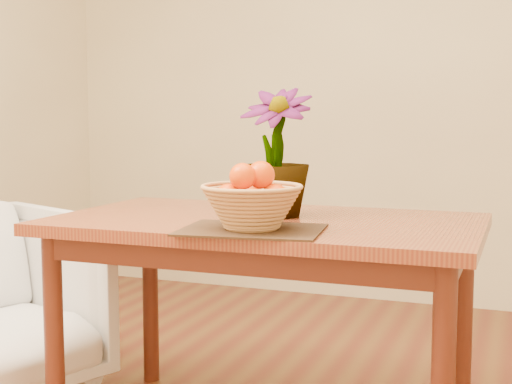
% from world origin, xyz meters
% --- Properties ---
extents(wall_back, '(4.00, 0.02, 2.70)m').
position_xyz_m(wall_back, '(0.00, 2.25, 1.35)').
color(wall_back, '#F3E5B9').
rests_on(wall_back, floor).
extents(table, '(1.40, 0.80, 0.75)m').
position_xyz_m(table, '(0.00, 0.30, 0.66)').
color(table, brown).
rests_on(table, floor).
extents(placemat, '(0.45, 0.36, 0.01)m').
position_xyz_m(placemat, '(0.05, 0.04, 0.75)').
color(placemat, '#332112').
rests_on(placemat, table).
extents(wicker_basket, '(0.30, 0.30, 0.12)m').
position_xyz_m(wicker_basket, '(0.05, 0.04, 0.82)').
color(wicker_basket, tan).
rests_on(wicker_basket, placemat).
extents(orange_pile, '(0.21, 0.20, 0.15)m').
position_xyz_m(orange_pile, '(0.05, 0.04, 0.87)').
color(orange_pile, red).
rests_on(orange_pile, wicker_basket).
extents(potted_plant, '(0.25, 0.25, 0.44)m').
position_xyz_m(potted_plant, '(0.01, 0.36, 0.97)').
color(potted_plant, '#1B4513').
rests_on(potted_plant, table).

